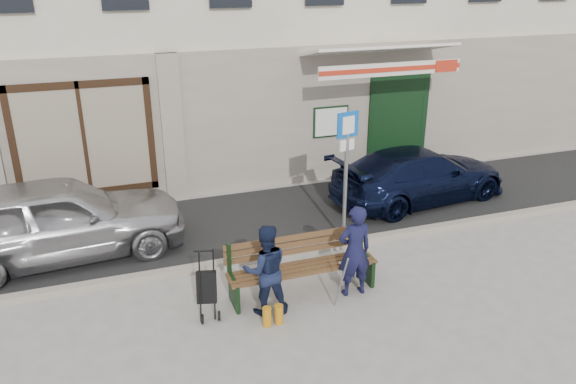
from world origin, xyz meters
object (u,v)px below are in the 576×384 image
bench (300,267)px  woman (266,270)px  man (355,251)px  stroller (207,289)px  car_silver (58,219)px  car_navy (419,175)px  parking_sign (347,158)px

bench → woman: (-0.65, -0.31, 0.25)m
bench → woman: woman is taller
man → stroller: (-2.30, 0.18, -0.30)m
bench → car_silver: bearing=144.6°
man → woman: size_ratio=1.06×
car_navy → parking_sign: parking_sign is taller
car_navy → woman: size_ratio=2.89×
car_navy → parking_sign: size_ratio=1.64×
car_silver → parking_sign: bearing=-106.5°
bench → woman: bearing=-154.9°
car_silver → woman: car_silver is taller
bench → man: (0.80, -0.29, 0.30)m
car_silver → bench: car_silver is taller
man → stroller: bearing=-4.2°
bench → stroller: stroller is taller
man → woman: man is taller
man → bench: bearing=-19.8°
car_silver → woman: size_ratio=3.07×
parking_sign → bench: parking_sign is taller
car_navy → parking_sign: 2.91m
parking_sign → woman: bearing=-154.1°
parking_sign → stroller: parking_sign is taller
car_navy → bench: size_ratio=1.71×
car_navy → stroller: size_ratio=4.04×
woman → stroller: (-0.85, 0.19, -0.26)m
stroller → car_navy: bearing=43.0°
car_silver → bench: bearing=-129.8°
car_silver → stroller: car_silver is taller
bench → woman: 0.77m
car_navy → woman: woman is taller
stroller → parking_sign: bearing=43.2°
car_silver → car_navy: size_ratio=1.06×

